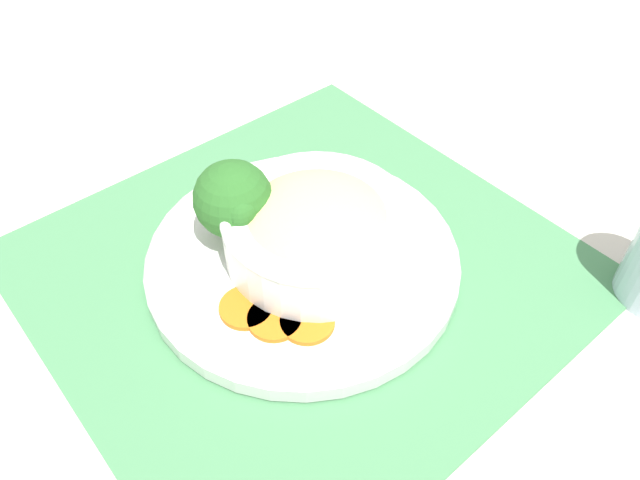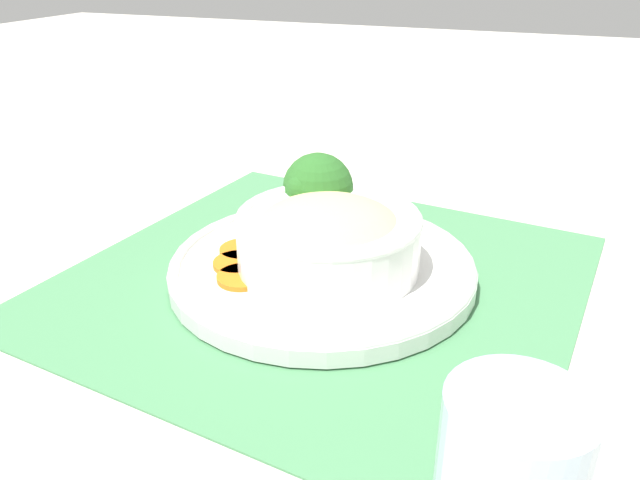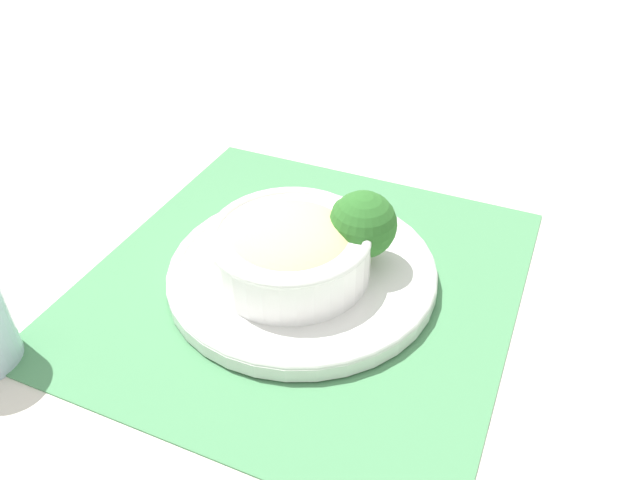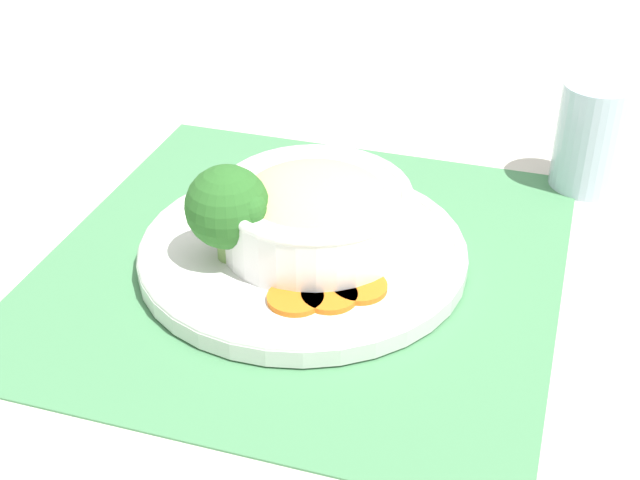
# 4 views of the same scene
# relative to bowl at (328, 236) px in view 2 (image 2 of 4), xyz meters

# --- Properties ---
(ground_plane) EXTENTS (4.00, 4.00, 0.00)m
(ground_plane) POSITION_rel_bowl_xyz_m (0.01, 0.01, -0.05)
(ground_plane) COLOR beige
(placemat) EXTENTS (0.52, 0.53, 0.00)m
(placemat) POSITION_rel_bowl_xyz_m (0.01, 0.01, -0.05)
(placemat) COLOR #4C8C59
(placemat) RESTS_ON ground_plane
(plate) EXTENTS (0.30, 0.30, 0.02)m
(plate) POSITION_rel_bowl_xyz_m (0.01, 0.01, -0.04)
(plate) COLOR white
(plate) RESTS_ON placemat
(bowl) EXTENTS (0.17, 0.17, 0.07)m
(bowl) POSITION_rel_bowl_xyz_m (0.00, 0.00, 0.00)
(bowl) COLOR white
(bowl) RESTS_ON plate
(broccoli_floret) EXTENTS (0.07, 0.07, 0.09)m
(broccoli_floret) POSITION_rel_bowl_xyz_m (0.07, 0.04, 0.02)
(broccoli_floret) COLOR #759E51
(broccoli_floret) RESTS_ON plate
(carrot_slice_near) EXTENTS (0.05, 0.05, 0.01)m
(carrot_slice_near) POSITION_rel_bowl_xyz_m (-0.00, 0.09, -0.03)
(carrot_slice_near) COLOR orange
(carrot_slice_near) RESTS_ON plate
(carrot_slice_middle) EXTENTS (0.05, 0.05, 0.01)m
(carrot_slice_middle) POSITION_rel_bowl_xyz_m (-0.03, 0.08, -0.03)
(carrot_slice_middle) COLOR orange
(carrot_slice_middle) RESTS_ON plate
(carrot_slice_far) EXTENTS (0.05, 0.05, 0.01)m
(carrot_slice_far) POSITION_rel_bowl_xyz_m (-0.05, 0.07, -0.03)
(carrot_slice_far) COLOR orange
(carrot_slice_far) RESTS_ON plate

